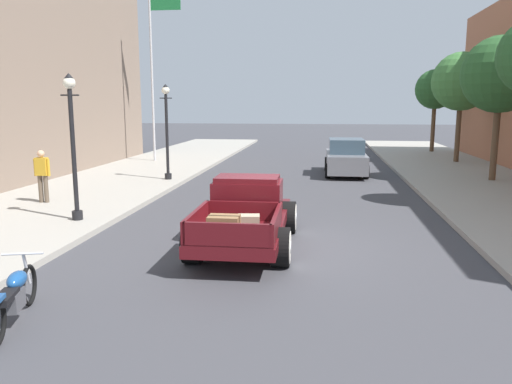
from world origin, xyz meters
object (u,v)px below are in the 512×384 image
Objects in this scene: street_lamp_near at (72,136)px; street_tree_farthest at (435,90)px; flagpole at (155,55)px; street_tree_second at (501,75)px; street_tree_third at (461,82)px; motorcycle_parked at (13,296)px; car_background_grey at (346,158)px; street_lamp_far at (167,125)px; hotrod_truck_maroon at (247,212)px; pedestrian_sidewalk_left at (42,173)px.

street_tree_farthest is (13.57, 21.45, 1.71)m from street_lamp_near.
flagpole is at bearing 99.60° from street_lamp_near.
street_tree_third is (0.24, 6.67, 0.00)m from street_tree_second.
car_background_grey is (5.55, 16.77, 0.33)m from motorcycle_parked.
street_lamp_near is 16.22m from street_tree_second.
street_lamp_far is at bearing -133.57° from street_tree_farthest.
street_lamp_near is at bearing -91.64° from street_lamp_far.
street_tree_farthest is (15.93, 7.46, -1.68)m from flagpole.
street_tree_third is at bearing 87.91° from street_tree_second.
street_lamp_near is at bearing 166.27° from hotrod_truck_maroon.
street_lamp_far is 0.67× the size of street_tree_second.
street_tree_farthest is (8.78, 22.62, 3.34)m from hotrod_truck_maroon.
street_tree_third is at bearing 38.23° from car_background_grey.
pedestrian_sidewalk_left is 12.76m from flagpole.
hotrod_truck_maroon is at bearing -103.05° from car_background_grey.
street_tree_farthest reaches higher than street_lamp_far.
pedestrian_sidewalk_left is 3.31m from street_lamp_near.
street_tree_third reaches higher than hotrod_truck_maroon.
motorcycle_parked is 0.54× the size of street_lamp_near.
hotrod_truck_maroon is 12.31m from car_background_grey.
car_background_grey is 12.64m from street_tree_farthest.
car_background_grey is (2.78, 11.99, 0.01)m from hotrod_truck_maroon.
street_tree_second is at bearing 52.60° from motorcycle_parked.
flagpole is at bearing 90.87° from pedestrian_sidewalk_left.
street_tree_third reaches higher than street_lamp_near.
hotrod_truck_maroon is at bearing -61.91° from street_lamp_far.
street_tree_third reaches higher than street_tree_farthest.
flagpole is 1.75× the size of street_tree_farthest.
flagpole is 16.61m from street_tree_second.
car_background_grey is at bearing -119.45° from street_tree_farthest.
street_tree_farthest is at bearing 57.68° from street_lamp_near.
street_tree_farthest reaches higher than motorcycle_parked.
street_lamp_near is 0.42× the size of flagpole.
street_lamp_near is at bearing -122.32° from street_tree_farthest.
street_tree_third reaches higher than street_tree_second.
street_tree_farthest is (-0.07, 5.84, -0.25)m from street_tree_third.
pedestrian_sidewalk_left is at bearing -89.13° from flagpole.
pedestrian_sidewalk_left is 17.32m from street_tree_second.
flagpole reaches higher than motorcycle_parked.
hotrod_truck_maroon is 5.52m from motorcycle_parked.
motorcycle_parked is 0.54× the size of street_lamp_far.
hotrod_truck_maroon is at bearing 59.87° from motorcycle_parked.
pedestrian_sidewalk_left is 0.29× the size of street_tree_second.
street_lamp_far is (-7.36, -3.42, 1.62)m from car_background_grey.
flagpole is at bearing 162.25° from street_tree_second.
street_lamp_far is at bearing 65.61° from pedestrian_sidewalk_left.
street_lamp_far is 15.86m from street_tree_third.
flagpole is (-4.39, 19.93, 5.33)m from motorcycle_parked.
car_background_grey is at bearing 162.06° from street_tree_second.
car_background_grey is at bearing 76.95° from hotrod_truck_maroon.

